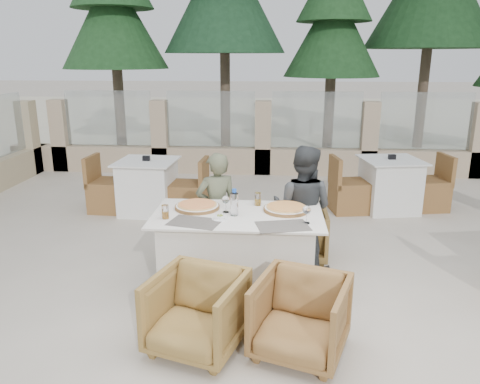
# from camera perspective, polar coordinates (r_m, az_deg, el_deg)

# --- Properties ---
(ground) EXTENTS (80.00, 80.00, 0.00)m
(ground) POSITION_cam_1_polar(r_m,az_deg,el_deg) (4.65, 1.17, -12.00)
(ground) COLOR beige
(ground) RESTS_ON ground
(sand_patch) EXTENTS (30.00, 16.00, 0.01)m
(sand_patch) POSITION_cam_1_polar(r_m,az_deg,el_deg) (18.23, 3.53, 9.26)
(sand_patch) COLOR beige
(sand_patch) RESTS_ON ground
(perimeter_wall_far) EXTENTS (10.00, 0.34, 1.60)m
(perimeter_wall_far) POSITION_cam_1_polar(r_m,az_deg,el_deg) (9.01, 2.83, 7.25)
(perimeter_wall_far) COLOR tan
(perimeter_wall_far) RESTS_ON ground
(pine_far_left) EXTENTS (2.42, 2.42, 5.50)m
(pine_far_left) POSITION_cam_1_polar(r_m,az_deg,el_deg) (11.71, -15.08, 18.38)
(pine_far_left) COLOR #204C23
(pine_far_left) RESTS_ON ground
(pine_mid_left) EXTENTS (2.86, 2.86, 6.50)m
(pine_mid_left) POSITION_cam_1_polar(r_m,az_deg,el_deg) (11.71, -1.90, 21.35)
(pine_mid_left) COLOR #1C4426
(pine_mid_left) RESTS_ON ground
(pine_centre) EXTENTS (2.20, 2.20, 5.00)m
(pine_centre) POSITION_cam_1_polar(r_m,az_deg,el_deg) (11.37, 11.22, 17.43)
(pine_centre) COLOR #1F4821
(pine_centre) RESTS_ON ground
(pine_mid_right) EXTENTS (2.99, 2.99, 6.80)m
(pine_mid_right) POSITION_cam_1_polar(r_m,az_deg,el_deg) (12.49, 22.37, 20.59)
(pine_mid_right) COLOR #1A401D
(pine_mid_right) RESTS_ON ground
(dining_table) EXTENTS (1.60, 0.90, 0.77)m
(dining_table) POSITION_cam_1_polar(r_m,az_deg,el_deg) (4.55, -0.28, -7.30)
(dining_table) COLOR silver
(dining_table) RESTS_ON ground
(placemat_near_left) EXTENTS (0.51, 0.40, 0.00)m
(placemat_near_left) POSITION_cam_1_polar(r_m,az_deg,el_deg) (4.21, -5.54, -3.68)
(placemat_near_left) COLOR #5D5650
(placemat_near_left) RESTS_ON dining_table
(placemat_near_right) EXTENTS (0.51, 0.40, 0.00)m
(placemat_near_right) POSITION_cam_1_polar(r_m,az_deg,el_deg) (4.11, 5.23, -4.15)
(placemat_near_right) COLOR #605952
(placemat_near_right) RESTS_ON dining_table
(pizza_left) EXTENTS (0.44, 0.44, 0.06)m
(pizza_left) POSITION_cam_1_polar(r_m,az_deg,el_deg) (4.58, -5.23, -1.66)
(pizza_left) COLOR #DE4A1E
(pizza_left) RESTS_ON dining_table
(pizza_right) EXTENTS (0.52, 0.52, 0.06)m
(pizza_right) POSITION_cam_1_polar(r_m,az_deg,el_deg) (4.51, 5.63, -1.95)
(pizza_right) COLOR #CB591B
(pizza_right) RESTS_ON dining_table
(water_bottle) EXTENTS (0.09, 0.09, 0.25)m
(water_bottle) POSITION_cam_1_polar(r_m,az_deg,el_deg) (4.34, -0.70, -1.26)
(water_bottle) COLOR #A5BFD9
(water_bottle) RESTS_ON dining_table
(wine_glass_centre) EXTENTS (0.09, 0.09, 0.18)m
(wine_glass_centre) POSITION_cam_1_polar(r_m,az_deg,el_deg) (4.43, -1.74, -1.36)
(wine_glass_centre) COLOR white
(wine_glass_centre) RESTS_ON dining_table
(wine_glass_corner) EXTENTS (0.09, 0.09, 0.18)m
(wine_glass_corner) POSITION_cam_1_polar(r_m,az_deg,el_deg) (4.18, 8.12, -2.62)
(wine_glass_corner) COLOR silver
(wine_glass_corner) RESTS_ON dining_table
(beer_glass_left) EXTENTS (0.07, 0.07, 0.13)m
(beer_glass_left) POSITION_cam_1_polar(r_m,az_deg,el_deg) (4.32, -9.09, -2.41)
(beer_glass_left) COLOR orange
(beer_glass_left) RESTS_ON dining_table
(beer_glass_right) EXTENTS (0.07, 0.07, 0.13)m
(beer_glass_right) POSITION_cam_1_polar(r_m,az_deg,el_deg) (4.65, 2.19, -0.88)
(beer_glass_right) COLOR gold
(beer_glass_right) RESTS_ON dining_table
(olive_dish) EXTENTS (0.12, 0.12, 0.04)m
(olive_dish) POSITION_cam_1_polar(r_m,az_deg,el_deg) (4.27, -2.46, -3.06)
(olive_dish) COLOR white
(olive_dish) RESTS_ON dining_table
(armchair_far_left) EXTENTS (0.76, 0.77, 0.55)m
(armchair_far_left) POSITION_cam_1_polar(r_m,az_deg,el_deg) (5.21, -2.86, -5.52)
(armchair_far_left) COLOR olive
(armchair_far_left) RESTS_ON ground
(armchair_far_right) EXTENTS (0.64, 0.66, 0.60)m
(armchair_far_right) POSITION_cam_1_polar(r_m,az_deg,el_deg) (5.28, 7.01, -5.02)
(armchair_far_right) COLOR brown
(armchair_far_right) RESTS_ON ground
(armchair_near_left) EXTENTS (0.84, 0.85, 0.62)m
(armchair_near_left) POSITION_cam_1_polar(r_m,az_deg,el_deg) (3.72, -5.29, -14.40)
(armchair_near_left) COLOR olive
(armchair_near_left) RESTS_ON ground
(armchair_near_right) EXTENTS (0.84, 0.85, 0.61)m
(armchair_near_right) POSITION_cam_1_polar(r_m,az_deg,el_deg) (3.68, 7.37, -14.88)
(armchair_near_right) COLOR olive
(armchair_near_right) RESTS_ON ground
(diner_left) EXTENTS (0.53, 0.45, 1.24)m
(diner_left) POSITION_cam_1_polar(r_m,az_deg,el_deg) (5.02, -2.84, -2.15)
(diner_left) COLOR #575C43
(diner_left) RESTS_ON ground
(diner_right) EXTENTS (0.78, 0.69, 1.34)m
(diner_right) POSITION_cam_1_polar(r_m,az_deg,el_deg) (4.90, 7.60, -2.09)
(diner_right) COLOR #383A3D
(diner_right) RESTS_ON ground
(bg_table_a) EXTENTS (1.68, 0.91, 0.77)m
(bg_table_a) POSITION_cam_1_polar(r_m,az_deg,el_deg) (6.90, -11.16, 0.64)
(bg_table_a) COLOR white
(bg_table_a) RESTS_ON ground
(bg_table_b) EXTENTS (1.75, 1.08, 0.77)m
(bg_table_b) POSITION_cam_1_polar(r_m,az_deg,el_deg) (7.20, 17.76, 0.83)
(bg_table_b) COLOR silver
(bg_table_b) RESTS_ON ground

